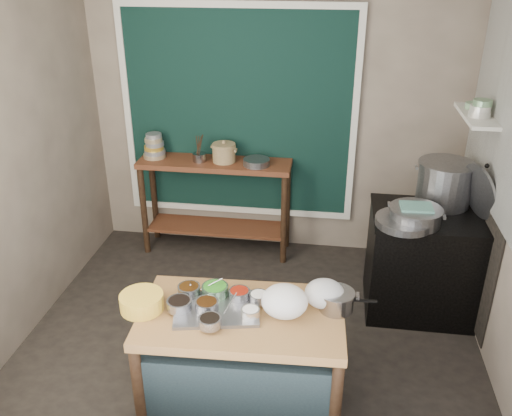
# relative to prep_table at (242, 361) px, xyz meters

# --- Properties ---
(floor) EXTENTS (3.50, 3.00, 0.02)m
(floor) POSITION_rel_prep_table_xyz_m (-0.05, 0.75, -0.39)
(floor) COLOR black
(floor) RESTS_ON ground
(back_wall) EXTENTS (3.50, 0.02, 2.80)m
(back_wall) POSITION_rel_prep_table_xyz_m (-0.05, 2.26, 1.02)
(back_wall) COLOR gray
(back_wall) RESTS_ON floor
(left_wall) EXTENTS (0.02, 3.00, 2.80)m
(left_wall) POSITION_rel_prep_table_xyz_m (-1.81, 0.75, 1.02)
(left_wall) COLOR gray
(left_wall) RESTS_ON floor
(curtain_panel) EXTENTS (2.10, 0.02, 1.90)m
(curtain_panel) POSITION_rel_prep_table_xyz_m (-0.40, 2.22, 0.98)
(curtain_panel) COLOR black
(curtain_panel) RESTS_ON back_wall
(curtain_frame) EXTENTS (2.22, 0.03, 2.02)m
(curtain_frame) POSITION_rel_prep_table_xyz_m (-0.40, 2.21, 0.98)
(curtain_frame) COLOR beige
(curtain_frame) RESTS_ON back_wall
(tile_panel) EXTENTS (0.02, 1.70, 1.70)m
(tile_panel) POSITION_rel_prep_table_xyz_m (1.69, 1.30, 1.48)
(tile_panel) COLOR #B2B2AA
(tile_panel) RESTS_ON right_wall
(soot_patch) EXTENTS (0.01, 1.30, 1.30)m
(soot_patch) POSITION_rel_prep_table_xyz_m (1.69, 1.40, 0.32)
(soot_patch) COLOR black
(soot_patch) RESTS_ON right_wall
(wall_shelf) EXTENTS (0.22, 0.70, 0.03)m
(wall_shelf) POSITION_rel_prep_table_xyz_m (1.58, 1.60, 1.23)
(wall_shelf) COLOR beige
(wall_shelf) RESTS_ON right_wall
(prep_table) EXTENTS (1.28, 0.78, 0.75)m
(prep_table) POSITION_rel_prep_table_xyz_m (0.00, 0.00, 0.00)
(prep_table) COLOR brown
(prep_table) RESTS_ON floor
(back_counter) EXTENTS (1.45, 0.40, 0.95)m
(back_counter) POSITION_rel_prep_table_xyz_m (-0.60, 2.03, 0.10)
(back_counter) COLOR #5B2E1A
(back_counter) RESTS_ON floor
(stove_block) EXTENTS (0.90, 0.68, 0.85)m
(stove_block) POSITION_rel_prep_table_xyz_m (1.30, 1.30, 0.05)
(stove_block) COLOR black
(stove_block) RESTS_ON floor
(stove_top) EXTENTS (0.92, 0.69, 0.03)m
(stove_top) POSITION_rel_prep_table_xyz_m (1.30, 1.30, 0.49)
(stove_top) COLOR black
(stove_top) RESTS_ON stove_block
(condiment_tray) EXTENTS (0.57, 0.46, 0.02)m
(condiment_tray) POSITION_rel_prep_table_xyz_m (-0.16, 0.00, 0.39)
(condiment_tray) COLOR gray
(condiment_tray) RESTS_ON prep_table
(condiment_bowls) EXTENTS (0.61, 0.46, 0.07)m
(condiment_bowls) POSITION_rel_prep_table_xyz_m (-0.18, 0.03, 0.43)
(condiment_bowls) COLOR gray
(condiment_bowls) RESTS_ON condiment_tray
(yellow_basin) EXTENTS (0.30, 0.30, 0.10)m
(yellow_basin) POSITION_rel_prep_table_xyz_m (-0.61, -0.05, 0.43)
(yellow_basin) COLOR gold
(yellow_basin) RESTS_ON prep_table
(saucepan) EXTENTS (0.24, 0.24, 0.12)m
(saucepan) POSITION_rel_prep_table_xyz_m (0.57, 0.12, 0.44)
(saucepan) COLOR gray
(saucepan) RESTS_ON prep_table
(plastic_bag_a) EXTENTS (0.34, 0.31, 0.21)m
(plastic_bag_a) POSITION_rel_prep_table_xyz_m (0.26, 0.01, 0.48)
(plastic_bag_a) COLOR white
(plastic_bag_a) RESTS_ON prep_table
(plastic_bag_b) EXTENTS (0.26, 0.23, 0.19)m
(plastic_bag_b) POSITION_rel_prep_table_xyz_m (0.50, 0.14, 0.47)
(plastic_bag_b) COLOR white
(plastic_bag_b) RESTS_ON prep_table
(bowl_stack) EXTENTS (0.21, 0.21, 0.24)m
(bowl_stack) POSITION_rel_prep_table_xyz_m (-1.19, 2.05, 0.68)
(bowl_stack) COLOR tan
(bowl_stack) RESTS_ON back_counter
(utensil_cup) EXTENTS (0.16, 0.16, 0.08)m
(utensil_cup) POSITION_rel_prep_table_xyz_m (-0.74, 2.01, 0.61)
(utensil_cup) COLOR gray
(utensil_cup) RESTS_ON back_counter
(ceramic_crock) EXTENTS (0.30, 0.30, 0.16)m
(ceramic_crock) POSITION_rel_prep_table_xyz_m (-0.51, 2.03, 0.65)
(ceramic_crock) COLOR #91794F
(ceramic_crock) RESTS_ON back_counter
(wide_bowl) EXTENTS (0.32, 0.32, 0.06)m
(wide_bowl) POSITION_rel_prep_table_xyz_m (-0.19, 1.98, 0.61)
(wide_bowl) COLOR gray
(wide_bowl) RESTS_ON back_counter
(stock_pot) EXTENTS (0.46, 0.46, 0.36)m
(stock_pot) POSITION_rel_prep_table_xyz_m (1.40, 1.51, 0.68)
(stock_pot) COLOR gray
(stock_pot) RESTS_ON stove_top
(pot_lid) EXTENTS (0.25, 0.46, 0.44)m
(pot_lid) POSITION_rel_prep_table_xyz_m (1.62, 1.30, 0.72)
(pot_lid) COLOR gray
(pot_lid) RESTS_ON stove_top
(steamer) EXTENTS (0.53, 0.53, 0.13)m
(steamer) POSITION_rel_prep_table_xyz_m (1.14, 1.11, 0.57)
(steamer) COLOR gray
(steamer) RESTS_ON stove_top
(green_cloth) EXTENTS (0.24, 0.19, 0.02)m
(green_cloth) POSITION_rel_prep_table_xyz_m (1.14, 1.11, 0.65)
(green_cloth) COLOR #599188
(green_cloth) RESTS_ON steamer
(shallow_pan) EXTENTS (0.56, 0.56, 0.06)m
(shallow_pan) POSITION_rel_prep_table_xyz_m (1.06, 1.08, 0.53)
(shallow_pan) COLOR gray
(shallow_pan) RESTS_ON stove_top
(shelf_bowl_stack) EXTENTS (0.16, 0.16, 0.13)m
(shelf_bowl_stack) POSITION_rel_prep_table_xyz_m (1.58, 1.52, 1.30)
(shelf_bowl_stack) COLOR silver
(shelf_bowl_stack) RESTS_ON wall_shelf
(shelf_bowl_green) EXTENTS (0.16, 0.16, 0.05)m
(shelf_bowl_green) POSITION_rel_prep_table_xyz_m (1.58, 1.75, 1.26)
(shelf_bowl_green) COLOR gray
(shelf_bowl_green) RESTS_ON wall_shelf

